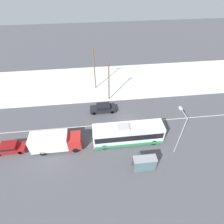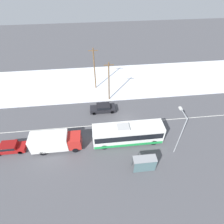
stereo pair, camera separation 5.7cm
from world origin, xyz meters
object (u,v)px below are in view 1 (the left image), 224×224
object	(u,v)px
utility_pole_roadside	(109,82)
utility_pole_snowlot	(94,69)
sedan_car	(103,108)
streetlamp	(181,129)
city_bus	(128,134)
bus_shelter	(145,163)
pedestrian_at_stop	(139,158)
parked_car_near_truck	(10,147)
box_truck	(55,141)

from	to	relation	value
utility_pole_roadside	utility_pole_snowlot	size ratio (longest dim) A/B	0.90
sedan_car	streetlamp	xyz separation A→B (m)	(9.96, -9.76, 3.68)
city_bus	sedan_car	xyz separation A→B (m)	(-3.32, 7.40, -0.85)
bus_shelter	utility_pole_roadside	world-z (taller)	utility_pole_roadside
city_bus	utility_pole_snowlot	world-z (taller)	utility_pole_snowlot
pedestrian_at_stop	utility_pole_roadside	bearing A→B (deg)	100.51
city_bus	pedestrian_at_stop	world-z (taller)	city_bus
streetlamp	parked_car_near_truck	bearing A→B (deg)	174.12
city_bus	bus_shelter	xyz separation A→B (m)	(1.34, -5.25, -0.00)
streetlamp	utility_pole_roadside	world-z (taller)	utility_pole_roadside
streetlamp	bus_shelter	bearing A→B (deg)	-151.35
box_truck	sedan_car	world-z (taller)	box_truck
parked_car_near_truck	sedan_car	bearing A→B (deg)	26.70
city_bus	utility_pole_snowlot	size ratio (longest dim) A/B	1.18
utility_pole_snowlot	utility_pole_roadside	bearing A→B (deg)	-59.60
pedestrian_at_stop	sedan_car	bearing A→B (deg)	110.54
city_bus	sedan_car	bearing A→B (deg)	114.18
parked_car_near_truck	utility_pole_snowlot	distance (m)	20.50
city_bus	streetlamp	distance (m)	7.59
city_bus	sedan_car	size ratio (longest dim) A/B	2.29
parked_car_near_truck	bus_shelter	xyz separation A→B (m)	(19.08, -5.40, 0.89)
utility_pole_snowlot	streetlamp	bearing A→B (deg)	-57.94
city_bus	parked_car_near_truck	world-z (taller)	city_bus
city_bus	streetlamp	xyz separation A→B (m)	(6.63, -2.36, 2.83)
sedan_car	utility_pole_snowlot	bearing A→B (deg)	-82.54
pedestrian_at_stop	bus_shelter	distance (m)	1.53
sedan_car	utility_pole_roadside	bearing A→B (deg)	-113.46
city_bus	streetlamp	bearing A→B (deg)	-19.55
streetlamp	utility_pole_roadside	bearing A→B (deg)	122.59
sedan_car	utility_pole_roadside	world-z (taller)	utility_pole_roadside
bus_shelter	parked_car_near_truck	bearing A→B (deg)	164.20
sedan_car	streetlamp	size ratio (longest dim) A/B	0.65
utility_pole_roadside	utility_pole_snowlot	distance (m)	5.00
streetlamp	box_truck	bearing A→B (deg)	172.98
bus_shelter	streetlamp	bearing A→B (deg)	28.65
box_truck	pedestrian_at_stop	xyz separation A→B (m)	(11.86, -3.75, -0.65)
bus_shelter	utility_pole_roadside	bearing A→B (deg)	101.10
streetlamp	utility_pole_snowlot	size ratio (longest dim) A/B	0.79
streetlamp	utility_pole_roadside	size ratio (longest dim) A/B	0.88
city_bus	pedestrian_at_stop	bearing A→B (deg)	-76.78
pedestrian_at_stop	bus_shelter	size ratio (longest dim) A/B	0.53
sedan_car	pedestrian_at_stop	size ratio (longest dim) A/B	2.83
utility_pole_snowlot	pedestrian_at_stop	bearing A→B (deg)	-74.59
parked_car_near_truck	streetlamp	world-z (taller)	streetlamp
pedestrian_at_stop	box_truck	bearing A→B (deg)	162.46
sedan_car	utility_pole_snowlot	world-z (taller)	utility_pole_snowlot
city_bus	parked_car_near_truck	distance (m)	17.76
box_truck	utility_pole_snowlot	distance (m)	16.98
parked_car_near_truck	utility_pole_snowlot	bearing A→B (deg)	48.23
box_truck	bus_shelter	bearing A→B (deg)	-22.38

